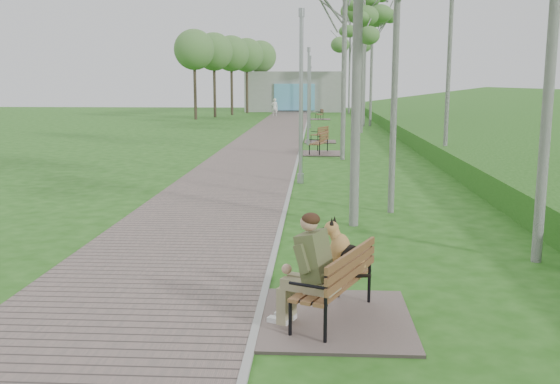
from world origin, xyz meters
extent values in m
plane|color=#215612|center=(0.00, 0.00, 0.00)|extent=(120.00, 120.00, 0.00)
cube|color=#6D5E58|center=(-1.75, 21.50, 0.02)|extent=(3.50, 67.00, 0.04)
cube|color=#999993|center=(0.00, 21.50, 0.03)|extent=(0.10, 67.00, 0.05)
cube|color=#468730|center=(12.00, 20.00, 0.00)|extent=(14.00, 70.00, 1.60)
cube|color=#9E9E99|center=(-1.50, 51.00, 2.00)|extent=(10.00, 5.00, 4.00)
cube|color=#63B4DD|center=(-1.50, 48.40, 1.50)|extent=(4.00, 0.20, 2.60)
cube|color=#6D5E58|center=(0.98, -6.35, 0.02)|extent=(1.92, 2.14, 0.04)
cube|color=brown|center=(0.93, -6.35, 0.48)|extent=(1.09, 1.66, 0.04)
cube|color=brown|center=(1.16, -6.45, 0.77)|extent=(0.69, 1.48, 0.35)
cube|color=#6D5E58|center=(0.85, 12.27, 0.02)|extent=(1.83, 2.04, 0.04)
cube|color=brown|center=(0.80, 12.27, 0.46)|extent=(0.81, 1.59, 0.04)
cube|color=brown|center=(1.04, 12.21, 0.73)|extent=(0.41, 1.49, 0.34)
cube|color=#6D5E58|center=(0.91, 17.51, 0.02)|extent=(1.57, 1.75, 0.04)
cube|color=brown|center=(0.86, 17.51, 0.39)|extent=(0.89, 1.36, 0.03)
cube|color=brown|center=(1.05, 17.42, 0.63)|extent=(0.57, 1.21, 0.29)
cube|color=#6D5E58|center=(0.97, 36.49, 0.02)|extent=(1.68, 1.87, 0.04)
cube|color=brown|center=(0.92, 36.49, 0.42)|extent=(0.62, 1.45, 0.04)
cube|color=brown|center=(1.14, 36.52, 0.67)|extent=(0.24, 1.39, 0.31)
cylinder|color=#979A9F|center=(0.26, 4.50, 0.15)|extent=(0.20, 0.20, 0.29)
cylinder|color=#979A9F|center=(0.26, 4.50, 2.44)|extent=(0.12, 0.12, 4.89)
cylinder|color=#979A9F|center=(0.26, 4.50, 4.94)|extent=(0.18, 0.18, 0.24)
cylinder|color=#979A9F|center=(0.32, 15.92, 0.13)|extent=(0.18, 0.18, 0.27)
cylinder|color=#979A9F|center=(0.32, 15.92, 2.21)|extent=(0.11, 0.11, 4.43)
cylinder|color=#979A9F|center=(0.32, 15.92, 4.47)|extent=(0.16, 0.16, 0.22)
cylinder|color=#979A9F|center=(0.26, 27.15, 0.13)|extent=(0.18, 0.18, 0.27)
cylinder|color=#979A9F|center=(0.26, 27.15, 2.25)|extent=(0.11, 0.11, 4.49)
cylinder|color=#979A9F|center=(0.26, 27.15, 4.54)|extent=(0.16, 0.16, 0.22)
cylinder|color=#979A9F|center=(0.10, 46.96, 0.13)|extent=(0.17, 0.17, 0.26)
cylinder|color=#979A9F|center=(0.10, 46.96, 2.15)|extent=(0.10, 0.10, 4.31)
cylinder|color=#979A9F|center=(0.10, 46.96, 4.35)|extent=(0.16, 0.16, 0.22)
imported|color=white|center=(-2.98, 41.17, 0.78)|extent=(0.57, 0.38, 1.57)
cylinder|color=silver|center=(1.52, -1.00, 4.55)|extent=(0.18, 0.18, 9.09)
cylinder|color=silver|center=(2.46, 0.40, 4.37)|extent=(0.17, 0.17, 8.75)
cylinder|color=silver|center=(5.23, 8.19, 5.24)|extent=(0.18, 0.18, 10.49)
cylinder|color=silver|center=(1.74, 10.34, 4.47)|extent=(0.19, 0.19, 8.93)
cylinder|color=silver|center=(2.67, 20.05, 3.77)|extent=(0.17, 0.17, 7.54)
ellipsoid|color=#578942|center=(2.67, 20.05, 6.18)|extent=(2.44, 2.44, 3.32)
cylinder|color=silver|center=(4.37, 29.18, 4.95)|extent=(0.19, 0.19, 9.90)
ellipsoid|color=#578942|center=(4.37, 29.18, 8.12)|extent=(2.68, 2.68, 4.36)
cylinder|color=silver|center=(3.37, 23.39, 4.73)|extent=(0.20, 0.20, 9.46)
cylinder|color=silver|center=(3.90, 28.98, 4.83)|extent=(0.20, 0.20, 9.66)
ellipsoid|color=#578942|center=(3.90, 28.98, 7.92)|extent=(2.90, 2.90, 4.25)
cylinder|color=silver|center=(3.78, 46.44, 4.85)|extent=(0.19, 0.19, 9.70)
ellipsoid|color=#578942|center=(3.78, 46.44, 7.95)|extent=(2.68, 2.68, 4.27)
camera|label=1|loc=(0.72, -13.89, 2.99)|focal=40.00mm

